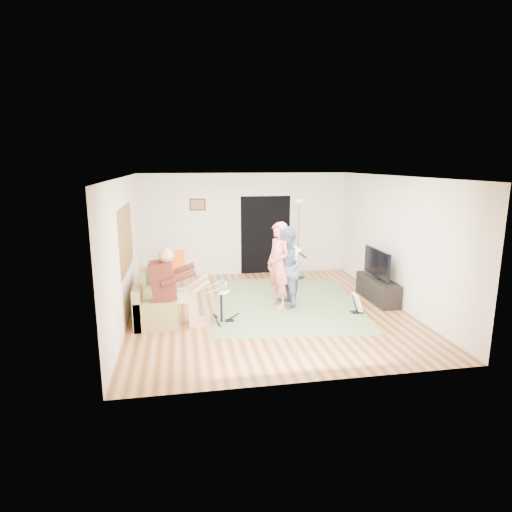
{
  "coord_description": "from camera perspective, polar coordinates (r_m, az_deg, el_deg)",
  "views": [
    {
      "loc": [
        -1.69,
        -8.19,
        2.97
      ],
      "look_at": [
        -0.19,
        0.3,
        1.08
      ],
      "focal_mm": 30.0,
      "sensor_mm": 36.0,
      "label": 1
    }
  ],
  "objects": [
    {
      "name": "microphone",
      "position": [
        8.82,
        4.31,
        1.64
      ],
      "size": [
        0.06,
        0.06,
        0.24
      ],
      "primitive_type": null,
      "color": "black",
      "rests_on": "singer"
    },
    {
      "name": "television",
      "position": [
        9.6,
        15.82,
        -0.87
      ],
      "size": [
        0.06,
        1.12,
        0.59
      ],
      "primitive_type": "cube",
      "color": "black",
      "rests_on": "tv_cabinet"
    },
    {
      "name": "guitarist",
      "position": [
        8.84,
        4.06,
        -1.57
      ],
      "size": [
        0.68,
        0.85,
        1.69
      ],
      "primitive_type": "imported",
      "rotation": [
        0.0,
        0.0,
        -1.52
      ],
      "color": "slate",
      "rests_on": "floor"
    },
    {
      "name": "drummer",
      "position": [
        8.02,
        -10.79,
        -5.25
      ],
      "size": [
        0.96,
        0.54,
        1.47
      ],
      "color": "#552118",
      "rests_on": "sofa"
    },
    {
      "name": "walls",
      "position": [
        8.52,
        1.6,
        1.4
      ],
      "size": [
        5.5,
        6.0,
        2.7
      ],
      "primitive_type": null,
      "color": "silver",
      "rests_on": "floor"
    },
    {
      "name": "ceiling",
      "position": [
        8.37,
        1.66,
        10.52
      ],
      "size": [
        6.0,
        6.0,
        0.0
      ],
      "primitive_type": "plane",
      "rotation": [
        3.14,
        0.0,
        0.0
      ],
      "color": "white",
      "rests_on": "walls"
    },
    {
      "name": "doorway",
      "position": [
        11.56,
        1.28,
        2.82
      ],
      "size": [
        2.1,
        0.0,
        2.1
      ],
      "primitive_type": "plane",
      "rotation": [
        1.57,
        0.0,
        0.0
      ],
      "color": "black",
      "rests_on": "walls"
    },
    {
      "name": "singer",
      "position": [
        8.86,
        3.01,
        -1.2
      ],
      "size": [
        0.63,
        0.76,
        1.79
      ],
      "primitive_type": "imported",
      "rotation": [
        0.0,
        0.0,
        -1.22
      ],
      "color": "#EF6868",
      "rests_on": "floor"
    },
    {
      "name": "picture_frame",
      "position": [
        11.24,
        -7.8,
        6.8
      ],
      "size": [
        0.42,
        0.03,
        0.32
      ],
      "primitive_type": "cube",
      "color": "#3F2314",
      "rests_on": "walls"
    },
    {
      "name": "guitar_spare",
      "position": [
        8.84,
        13.35,
        -6.03
      ],
      "size": [
        0.29,
        0.26,
        0.8
      ],
      "color": "black",
      "rests_on": "floor"
    },
    {
      "name": "torchiere_lamp",
      "position": [
        10.98,
        5.7,
        4.15
      ],
      "size": [
        0.37,
        0.37,
        2.06
      ],
      "color": "black",
      "rests_on": "floor"
    },
    {
      "name": "window_blinds",
      "position": [
        8.57,
        -16.96,
        2.3
      ],
      "size": [
        0.0,
        2.05,
        2.05
      ],
      "primitive_type": "plane",
      "rotation": [
        1.57,
        0.0,
        1.57
      ],
      "color": "brown",
      "rests_on": "walls"
    },
    {
      "name": "sofa",
      "position": [
        8.75,
        -13.49,
        -6.05
      ],
      "size": [
        0.78,
        1.9,
        0.77
      ],
      "color": "olive",
      "rests_on": "floor"
    },
    {
      "name": "area_rug",
      "position": [
        9.32,
        3.89,
        -6.19
      ],
      "size": [
        3.47,
        4.12,
        0.02
      ],
      "primitive_type": "cube",
      "rotation": [
        0.0,
        0.0,
        -0.13
      ],
      "color": "#5E7647",
      "rests_on": "floor"
    },
    {
      "name": "guitar_held",
      "position": [
        8.82,
        5.35,
        0.41
      ],
      "size": [
        0.13,
        0.6,
        0.26
      ],
      "primitive_type": null,
      "rotation": [
        0.0,
        0.0,
        0.02
      ],
      "color": "white",
      "rests_on": "guitarist"
    },
    {
      "name": "tv_cabinet",
      "position": [
        9.77,
        15.87,
        -4.28
      ],
      "size": [
        0.4,
        1.4,
        0.5
      ],
      "primitive_type": "cube",
      "color": "black",
      "rests_on": "floor"
    },
    {
      "name": "floor",
      "position": [
        8.87,
        1.55,
        -7.18
      ],
      "size": [
        6.0,
        6.0,
        0.0
      ],
      "primitive_type": "plane",
      "color": "brown",
      "rests_on": "ground"
    },
    {
      "name": "dining_chair",
      "position": [
        10.43,
        -10.13,
        -2.53
      ],
      "size": [
        0.48,
        0.51,
        0.91
      ],
      "rotation": [
        0.0,
        0.0,
        0.31
      ],
      "color": "#CAB883",
      "rests_on": "floor"
    },
    {
      "name": "drum_kit",
      "position": [
        8.12,
        -4.64,
        -6.67
      ],
      "size": [
        0.4,
        0.72,
        0.75
      ],
      "color": "black",
      "rests_on": "floor"
    }
  ]
}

